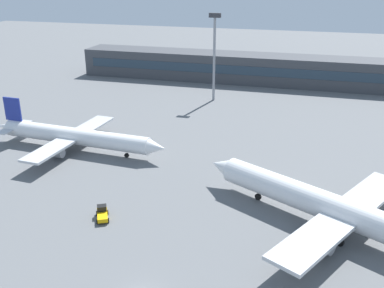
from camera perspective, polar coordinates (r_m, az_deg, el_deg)
name	(u,v)px	position (r m, az deg, el deg)	size (l,w,h in m)	color
ground_plane	(218,161)	(85.70, 3.43, -2.22)	(400.00, 400.00, 0.00)	slate
terminal_building	(263,69)	(146.26, 9.16, 9.55)	(121.10, 12.13, 9.00)	#3F4247
airplane_near	(336,209)	(65.37, 18.11, -8.06)	(42.09, 30.53, 11.37)	white
airplane_mid	(77,137)	(92.59, -14.70, 0.93)	(39.44, 27.54, 9.74)	white
baggage_tug_yellow	(102,213)	(67.87, -11.54, -8.78)	(3.07, 3.88, 1.75)	#F2B20C
floodlight_tower_west	(214,51)	(122.73, 2.90, 11.96)	(3.20, 0.80, 23.86)	gray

